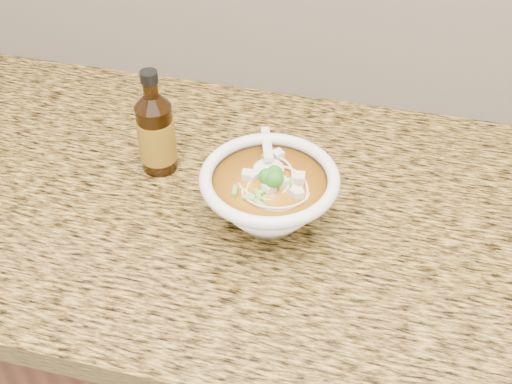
# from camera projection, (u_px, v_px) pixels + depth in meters

# --- Properties ---
(cabinet) EXTENTS (4.00, 0.65, 0.86)m
(cabinet) POSITION_uv_depth(u_px,v_px,m) (310.00, 379.00, 1.30)
(cabinet) COLOR #371C10
(cabinet) RESTS_ON ground
(counter_slab) EXTENTS (4.00, 0.68, 0.04)m
(counter_slab) POSITION_uv_depth(u_px,v_px,m) (326.00, 221.00, 1.00)
(counter_slab) COLOR #AA873E
(counter_slab) RESTS_ON cabinet
(soup_bowl) EXTENTS (0.20, 0.23, 0.11)m
(soup_bowl) POSITION_uv_depth(u_px,v_px,m) (269.00, 196.00, 0.94)
(soup_bowl) COLOR white
(soup_bowl) RESTS_ON counter_slab
(hot_sauce_bottle) EXTENTS (0.07, 0.07, 0.18)m
(hot_sauce_bottle) POSITION_uv_depth(u_px,v_px,m) (156.00, 133.00, 1.02)
(hot_sauce_bottle) COLOR black
(hot_sauce_bottle) RESTS_ON counter_slab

